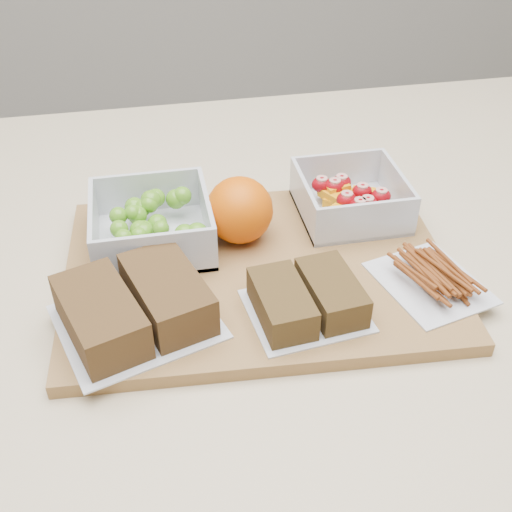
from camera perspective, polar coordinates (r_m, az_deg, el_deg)
The scene contains 8 objects.
counter at distance 1.08m, azimuth 0.00°, elevation -19.79°, with size 1.20×0.90×0.90m, color beige.
cutting_board at distance 0.71m, azimuth 0.14°, elevation -1.33°, with size 0.42×0.30×0.02m, color olive.
grape_container at distance 0.74m, azimuth -9.15°, elevation 2.79°, with size 0.13×0.13×0.06m.
fruit_container at distance 0.79m, azimuth 8.36°, elevation 4.99°, with size 0.12×0.12×0.05m.
orange at distance 0.73m, azimuth -1.48°, elevation 4.10°, with size 0.08×0.08×0.08m, color #EA5D05.
sandwich_bag_left at distance 0.64m, azimuth -10.73°, elevation -4.37°, with size 0.18×0.17×0.05m.
sandwich_bag_center at distance 0.64m, azimuth 4.53°, elevation -3.80°, with size 0.13×0.11×0.04m.
pretzel_bag at distance 0.70m, azimuth 15.34°, elevation -1.59°, with size 0.12×0.14×0.03m.
Camera 1 is at (-0.11, -0.57, 1.36)m, focal length 45.00 mm.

